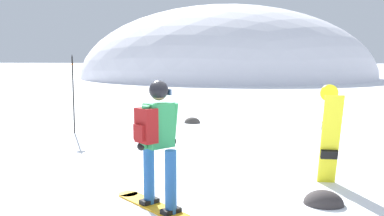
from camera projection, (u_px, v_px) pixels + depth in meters
ground_plane at (166, 201)px, 5.84m from camera, size 300.00×300.00×0.00m
ridge_peak_main at (225, 78)px, 42.43m from camera, size 29.10×26.19×14.42m
snowboarder_main at (157, 142)px, 5.37m from camera, size 1.45×1.31×1.71m
spare_snowboard at (330, 135)px, 6.44m from camera, size 0.28×0.52×1.59m
piste_marker_near at (73, 89)px, 10.97m from camera, size 0.20×0.20×2.10m
rock_dark at (323, 204)px, 5.71m from camera, size 0.54×0.46×0.38m
rock_mid at (192, 123)px, 12.86m from camera, size 0.50×0.43×0.35m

